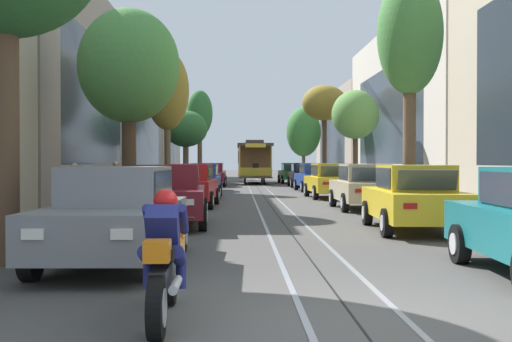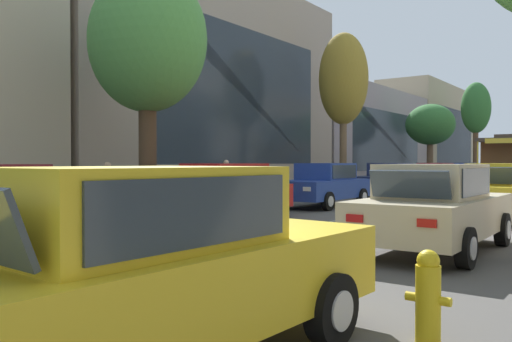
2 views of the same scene
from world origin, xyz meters
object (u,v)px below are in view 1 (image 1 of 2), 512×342
(street_tree_kerb_left_fourth, at_px, (186,129))
(street_tree_kerb_right_fourth, at_px, (324,104))
(parked_car_grey_near_left, at_px, (116,215))
(parked_car_yellow_second_right, at_px, (413,198))
(street_tree_kerb_right_far, at_px, (304,132))
(parked_car_blue_fifth_right, at_px, (315,177))
(motorcycle_with_rider, at_px, (165,259))
(parked_car_maroon_sixth_left, at_px, (212,175))
(parked_car_navy_fifth_left, at_px, (204,177))
(parked_car_green_far_right, at_px, (292,173))
(street_tree_kerb_right_mid, at_px, (355,115))
(street_tree_kerb_left_second, at_px, (129,68))
(parked_car_maroon_second_left, at_px, (169,195))
(parked_car_beige_mid_right, at_px, (364,186))
(street_tree_kerb_right_second, at_px, (410,38))
(street_tree_kerb_left_mid, at_px, (167,92))
(pedestrian_on_right_pavement, at_px, (115,177))
(parked_car_blue_far_left, at_px, (213,173))
(parked_car_yellow_fourth_right, at_px, (330,181))
(parked_car_black_sixth_right, at_px, (304,175))
(pedestrian_on_left_pavement, at_px, (75,183))
(street_tree_kerb_left_far, at_px, (200,115))
(cable_car_trolley, at_px, (254,162))
(fire_hydrant, at_px, (454,207))
(parked_car_blue_fourth_left, at_px, (200,180))

(street_tree_kerb_left_fourth, bearing_deg, street_tree_kerb_right_fourth, -7.59)
(parked_car_grey_near_left, xyz_separation_m, parked_car_yellow_second_right, (6.15, 4.67, 0.00))
(parked_car_grey_near_left, bearing_deg, street_tree_kerb_right_far, 80.51)
(parked_car_blue_fifth_right, height_order, motorcycle_with_rider, parked_car_blue_fifth_right)
(parked_car_maroon_sixth_left, bearing_deg, parked_car_navy_fifth_left, -91.19)
(parked_car_green_far_right, relative_size, street_tree_kerb_right_mid, 0.78)
(street_tree_kerb_right_mid, bearing_deg, street_tree_kerb_left_second, -130.96)
(parked_car_maroon_second_left, bearing_deg, parked_car_beige_mid_right, 40.65)
(street_tree_kerb_right_second, bearing_deg, parked_car_yellow_second_right, -104.82)
(street_tree_kerb_left_mid, bearing_deg, street_tree_kerb_right_far, 67.71)
(parked_car_navy_fifth_left, bearing_deg, pedestrian_on_right_pavement, -114.30)
(street_tree_kerb_right_second, relative_size, street_tree_kerb_right_mid, 1.47)
(street_tree_kerb_right_fourth, xyz_separation_m, street_tree_kerb_right_far, (-0.22, 12.78, -1.50))
(parked_car_blue_far_left, relative_size, parked_car_yellow_fourth_right, 1.00)
(street_tree_kerb_right_mid, height_order, street_tree_kerb_right_far, street_tree_kerb_right_far)
(parked_car_black_sixth_right, xyz_separation_m, pedestrian_on_left_pavement, (-10.16, -18.52, 0.12))
(street_tree_kerb_left_far, xyz_separation_m, cable_car_trolley, (4.91, -11.16, -4.51))
(parked_car_blue_far_left, relative_size, street_tree_kerb_left_fourth, 0.78)
(street_tree_kerb_left_far, distance_m, pedestrian_on_left_pavement, 37.60)
(parked_car_navy_fifth_left, relative_size, pedestrian_on_right_pavement, 2.56)
(parked_car_grey_near_left, xyz_separation_m, street_tree_kerb_right_fourth, (8.48, 36.64, 5.23))
(parked_car_maroon_second_left, relative_size, street_tree_kerb_right_fourth, 0.59)
(street_tree_kerb_left_far, bearing_deg, parked_car_yellow_fourth_right, -75.80)
(cable_car_trolley, bearing_deg, street_tree_kerb_right_mid, -69.83)
(fire_hydrant, bearing_deg, parked_car_yellow_fourth_right, 97.91)
(street_tree_kerb_left_mid, bearing_deg, street_tree_kerb_right_fourth, 49.38)
(parked_car_blue_fourth_left, distance_m, parked_car_black_sixth_right, 13.53)
(parked_car_navy_fifth_left, relative_size, street_tree_kerb_left_second, 0.62)
(street_tree_kerb_right_fourth, distance_m, motorcycle_with_rider, 41.19)
(parked_car_blue_fourth_left, distance_m, parked_car_yellow_second_right, 15.15)
(parked_car_navy_fifth_left, bearing_deg, street_tree_kerb_right_second, -60.17)
(street_tree_kerb_right_far, bearing_deg, parked_car_beige_mid_right, -92.90)
(parked_car_blue_fifth_right, relative_size, pedestrian_on_right_pavement, 2.59)
(parked_car_yellow_fourth_right, distance_m, street_tree_kerb_left_far, 32.60)
(street_tree_kerb_left_fourth, bearing_deg, street_tree_kerb_left_second, -89.56)
(parked_car_black_sixth_right, bearing_deg, parked_car_yellow_second_right, -90.33)
(parked_car_maroon_sixth_left, bearing_deg, street_tree_kerb_left_fourth, 109.56)
(street_tree_kerb_right_far, height_order, fire_hydrant, street_tree_kerb_right_far)
(parked_car_grey_near_left, xyz_separation_m, parked_car_navy_fifth_left, (0.03, 25.23, 0.00))
(street_tree_kerb_right_second, distance_m, street_tree_kerb_right_mid, 12.61)
(parked_car_beige_mid_right, xyz_separation_m, street_tree_kerb_left_fourth, (-8.45, 26.65, 3.37))
(parked_car_green_far_right, xyz_separation_m, motorcycle_with_rider, (-4.95, -41.37, -0.15))
(parked_car_blue_far_left, xyz_separation_m, parked_car_beige_mid_right, (6.36, -26.24, 0.00))
(parked_car_yellow_fourth_right, bearing_deg, pedestrian_on_left_pavement, -149.13)
(parked_car_maroon_sixth_left, relative_size, parked_car_blue_far_left, 0.99)
(parked_car_yellow_second_right, distance_m, fire_hydrant, 2.49)
(parked_car_maroon_second_left, bearing_deg, parked_car_yellow_fourth_right, 63.52)
(street_tree_kerb_left_far, bearing_deg, parked_car_yellow_second_right, -79.99)
(parked_car_black_sixth_right, bearing_deg, parked_car_blue_far_left, 132.19)
(parked_car_maroon_sixth_left, bearing_deg, parked_car_blue_far_left, 91.72)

